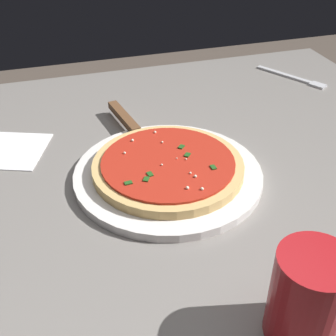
% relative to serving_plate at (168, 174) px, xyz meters
% --- Properties ---
extents(restaurant_table, '(1.06, 0.96, 0.74)m').
position_rel_serving_plate_xyz_m(restaurant_table, '(-0.04, -0.01, -0.13)').
color(restaurant_table, black).
rests_on(restaurant_table, ground_plane).
extents(serving_plate, '(0.31, 0.31, 0.01)m').
position_rel_serving_plate_xyz_m(serving_plate, '(0.00, 0.00, 0.00)').
color(serving_plate, white).
rests_on(serving_plate, restaurant_table).
extents(pizza, '(0.25, 0.25, 0.02)m').
position_rel_serving_plate_xyz_m(pizza, '(0.00, 0.00, 0.02)').
color(pizza, '#DBB26B').
rests_on(pizza, serving_plate).
extents(pizza_server, '(0.08, 0.22, 0.01)m').
position_rel_serving_plate_xyz_m(pizza_server, '(0.03, -0.15, 0.01)').
color(pizza_server, silver).
rests_on(pizza_server, serving_plate).
extents(cup_tall_drink, '(0.08, 0.08, 0.12)m').
position_rel_serving_plate_xyz_m(cup_tall_drink, '(-0.06, 0.33, 0.05)').
color(cup_tall_drink, '#B2191E').
rests_on(cup_tall_drink, restaurant_table).
extents(napkin_folded_right, '(0.17, 0.17, 0.00)m').
position_rel_serving_plate_xyz_m(napkin_folded_right, '(0.26, -0.17, -0.01)').
color(napkin_folded_right, white).
rests_on(napkin_folded_right, restaurant_table).
extents(fork, '(0.11, 0.17, 0.00)m').
position_rel_serving_plate_xyz_m(fork, '(-0.42, -0.31, -0.00)').
color(fork, silver).
rests_on(fork, restaurant_table).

